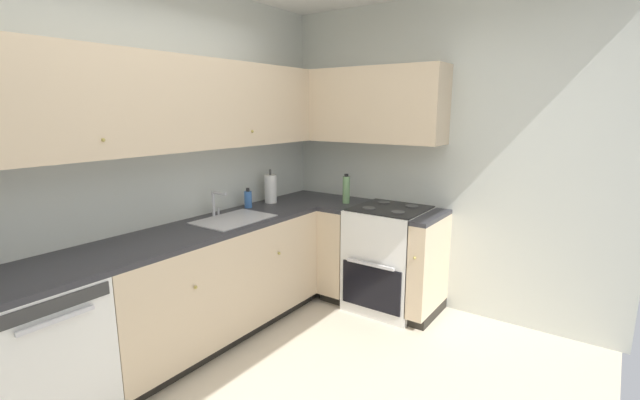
% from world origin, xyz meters
% --- Properties ---
extents(wall_back, '(4.02, 0.05, 2.67)m').
position_xyz_m(wall_back, '(0.00, 1.49, 1.34)').
color(wall_back, silver).
rests_on(wall_back, ground_plane).
extents(wall_right, '(0.05, 3.04, 2.67)m').
position_xyz_m(wall_right, '(1.99, 0.00, 1.34)').
color(wall_right, silver).
rests_on(wall_right, ground_plane).
extents(dishwasher, '(0.60, 0.63, 0.87)m').
position_xyz_m(dishwasher, '(-0.84, 1.17, 0.44)').
color(dishwasher, white).
rests_on(dishwasher, ground_plane).
extents(lower_cabinets_back, '(1.89, 0.62, 0.87)m').
position_xyz_m(lower_cabinets_back, '(0.42, 1.17, 0.44)').
color(lower_cabinets_back, beige).
rests_on(lower_cabinets_back, ground_plane).
extents(countertop_back, '(3.10, 0.60, 0.03)m').
position_xyz_m(countertop_back, '(0.41, 1.17, 0.89)').
color(countertop_back, '#2D2D33').
rests_on(countertop_back, lower_cabinets_back).
extents(lower_cabinets_right, '(0.62, 1.02, 0.87)m').
position_xyz_m(lower_cabinets_right, '(1.66, 0.44, 0.44)').
color(lower_cabinets_right, beige).
rests_on(lower_cabinets_right, ground_plane).
extents(countertop_right, '(0.60, 1.02, 0.03)m').
position_xyz_m(countertop_right, '(1.66, 0.44, 0.89)').
color(countertop_right, '#2D2D33').
rests_on(countertop_right, lower_cabinets_right).
extents(oven_range, '(0.68, 0.62, 1.06)m').
position_xyz_m(oven_range, '(1.68, 0.30, 0.46)').
color(oven_range, white).
rests_on(oven_range, ground_plane).
extents(upper_cabinets_back, '(2.78, 0.34, 0.65)m').
position_xyz_m(upper_cabinets_back, '(0.25, 1.31, 1.79)').
color(upper_cabinets_back, beige).
extents(upper_cabinets_right, '(0.32, 1.55, 0.65)m').
position_xyz_m(upper_cabinets_right, '(1.80, 0.69, 1.79)').
color(upper_cabinets_right, beige).
extents(sink, '(0.59, 0.40, 0.10)m').
position_xyz_m(sink, '(0.62, 1.14, 0.87)').
color(sink, '#B7B7BC').
rests_on(sink, countertop_back).
extents(faucet, '(0.07, 0.16, 0.20)m').
position_xyz_m(faucet, '(0.63, 1.35, 1.03)').
color(faucet, silver).
rests_on(faucet, countertop_back).
extents(soap_bottle, '(0.07, 0.07, 0.18)m').
position_xyz_m(soap_bottle, '(1.00, 1.35, 0.98)').
color(soap_bottle, '#3F72BF').
rests_on(soap_bottle, countertop_back).
extents(paper_towel_roll, '(0.11, 0.11, 0.32)m').
position_xyz_m(paper_towel_roll, '(1.28, 1.33, 1.04)').
color(paper_towel_roll, white).
rests_on(paper_towel_roll, countertop_back).
extents(oil_bottle, '(0.07, 0.07, 0.27)m').
position_xyz_m(oil_bottle, '(1.66, 0.75, 1.03)').
color(oil_bottle, '#729E66').
rests_on(oil_bottle, countertop_right).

